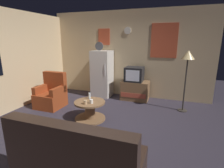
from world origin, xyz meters
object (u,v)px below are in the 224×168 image
tv_stand (135,90)px  armchair (51,95)px  standing_lamp (188,60)px  couch (77,159)px  wine_glass (89,96)px  mug_ceramic_tan (85,102)px  crt_tv (134,74)px  coffee_table (90,110)px  fridge (102,74)px  mug_ceramic_white (91,101)px

tv_stand → armchair: armchair is taller
standing_lamp → couch: bearing=-115.0°
tv_stand → wine_glass: 1.78m
standing_lamp → mug_ceramic_tan: standing_lamp is taller
armchair → crt_tv: bearing=33.9°
crt_tv → armchair: (-2.04, -1.37, -0.47)m
coffee_table → couch: 1.85m
coffee_table → mug_ceramic_tan: size_ratio=8.00×
armchair → fridge: bearing=54.9°
fridge → tv_stand: (1.11, -0.00, -0.46)m
tv_stand → mug_ceramic_tan: 2.08m
tv_stand → standing_lamp: standing_lamp is taller
coffee_table → armchair: armchair is taller
fridge → wine_glass: size_ratio=11.80×
mug_ceramic_white → crt_tv: bearing=73.2°
fridge → wine_glass: fridge is taller
coffee_table → fridge: bearing=103.5°
standing_lamp → mug_ceramic_white: size_ratio=17.67×
crt_tv → fridge: bearing=179.8°
mug_ceramic_white → coffee_table: bearing=134.3°
tv_stand → crt_tv: bearing=-178.6°
crt_tv → standing_lamp: bearing=-18.3°
coffee_table → mug_ceramic_white: bearing=-45.7°
standing_lamp → wine_glass: bearing=-153.1°
mug_ceramic_white → couch: 1.74m
tv_stand → mug_ceramic_white: bearing=-107.8°
mug_ceramic_tan → armchair: 1.50m
crt_tv → wine_glass: size_ratio=3.60×
coffee_table → wine_glass: size_ratio=4.80×
fridge → couch: 3.68m
mug_ceramic_tan → armchair: (-1.38, 0.58, -0.15)m
mug_ceramic_tan → crt_tv: bearing=71.2°
tv_stand → coffee_table: tv_stand is taller
wine_glass → tv_stand: bearing=63.8°
crt_tv → standing_lamp: (1.44, -0.48, 0.55)m
mug_ceramic_white → armchair: 1.57m
standing_lamp → coffee_table: size_ratio=2.21×
fridge → mug_ceramic_white: 1.95m
fridge → armchair: fridge is taller
crt_tv → mug_ceramic_tan: size_ratio=6.00×
mug_ceramic_tan → armchair: armchair is taller
tv_stand → crt_tv: 0.52m
fridge → mug_ceramic_tan: 2.01m
wine_glass → armchair: armchair is taller
tv_stand → mug_ceramic_tan: size_ratio=9.33×
crt_tv → standing_lamp: size_ratio=0.34×
fridge → mug_ceramic_white: fridge is taller
wine_glass → mug_ceramic_white: size_ratio=1.67×
tv_stand → wine_glass: bearing=-116.2°
armchair → couch: 2.96m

